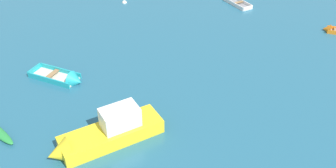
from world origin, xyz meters
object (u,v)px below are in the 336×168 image
at_px(motor_launch_yellow_far_left, 105,134).
at_px(mooring_buoy_outer_edge, 124,3).
at_px(rowboat_turquoise_back_row_right, 67,79).
at_px(rowboat_orange_far_right, 334,30).

height_order(motor_launch_yellow_far_left, mooring_buoy_outer_edge, motor_launch_yellow_far_left).
bearing_deg(rowboat_turquoise_back_row_right, motor_launch_yellow_far_left, -55.76).
distance_m(rowboat_turquoise_back_row_right, mooring_buoy_outer_edge, 13.48).
bearing_deg(rowboat_orange_far_right, motor_launch_yellow_far_left, -138.81).
bearing_deg(motor_launch_yellow_far_left, rowboat_turquoise_back_row_right, 124.24).
bearing_deg(rowboat_turquoise_back_row_right, rowboat_orange_far_right, 23.41).
xyz_separation_m(rowboat_orange_far_right, rowboat_turquoise_back_row_right, (-19.69, -8.52, 0.04)).
relative_size(rowboat_turquoise_back_row_right, motor_launch_yellow_far_left, 0.68).
bearing_deg(mooring_buoy_outer_edge, motor_launch_yellow_far_left, -83.32).
bearing_deg(rowboat_orange_far_right, rowboat_turquoise_back_row_right, -156.59).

